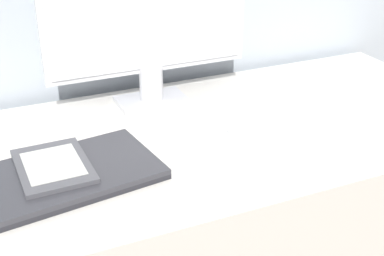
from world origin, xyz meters
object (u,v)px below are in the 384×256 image
object	(u,v)px
keyboard	(296,129)
ereader	(53,166)
laptop	(69,174)
monitor	(148,11)

from	to	relation	value
keyboard	ereader	bearing A→B (deg)	177.22
laptop	ereader	size ratio (longest dim) A/B	1.92
keyboard	laptop	distance (m)	0.52
keyboard	laptop	bearing A→B (deg)	179.10
laptop	monitor	bearing A→B (deg)	46.21
monitor	ereader	world-z (taller)	monitor
keyboard	laptop	size ratio (longest dim) A/B	0.92
keyboard	laptop	world-z (taller)	laptop
monitor	laptop	size ratio (longest dim) A/B	1.43
ereader	laptop	bearing A→B (deg)	-35.10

